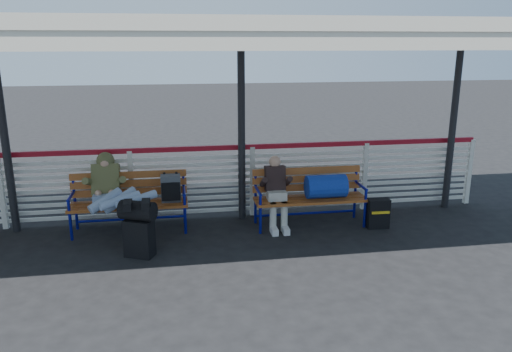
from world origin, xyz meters
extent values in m
plane|color=black|center=(0.00, 0.00, 0.00)|extent=(60.00, 60.00, 0.00)
cube|color=silver|center=(0.00, 1.90, 0.60)|extent=(12.00, 0.04, 1.04)
cube|color=maroon|center=(0.00, 1.90, 1.20)|extent=(12.00, 0.06, 0.08)
cube|color=silver|center=(6.00, 1.90, 0.60)|extent=(0.08, 0.08, 1.20)
cube|color=silver|center=(0.00, 0.90, 3.08)|extent=(12.60, 3.60, 0.16)
cube|color=silver|center=(0.00, -0.85, 2.95)|extent=(12.60, 0.06, 0.30)
cylinder|color=black|center=(-1.80, 1.75, 1.50)|extent=(0.12, 0.12, 3.00)
cylinder|color=black|center=(1.80, 1.75, 1.50)|extent=(0.12, 0.12, 3.00)
cylinder|color=black|center=(5.50, 1.75, 1.50)|extent=(0.12, 0.12, 3.00)
cube|color=black|center=(0.19, 0.46, 0.27)|extent=(0.45, 0.37, 0.53)
cylinder|color=black|center=(0.19, 0.46, 0.67)|extent=(0.55, 0.45, 0.27)
cube|color=#AF5021|center=(-0.01, 1.41, 0.45)|extent=(1.80, 0.50, 0.04)
cube|color=#AF5021|center=(-0.01, 1.67, 0.72)|extent=(1.80, 0.10, 0.40)
cylinder|color=#0D1290|center=(-0.86, 1.21, 0.23)|extent=(0.04, 0.04, 0.45)
cylinder|color=#0D1290|center=(0.84, 1.21, 0.23)|extent=(0.04, 0.04, 0.45)
cylinder|color=#0D1290|center=(-0.86, 1.68, 0.45)|extent=(0.04, 0.04, 0.90)
cylinder|color=#0D1290|center=(0.84, 1.68, 0.45)|extent=(0.04, 0.04, 0.90)
cube|color=#54565D|center=(0.64, 1.43, 0.68)|extent=(0.30, 0.19, 0.42)
cube|color=#AF5021|center=(2.84, 1.22, 0.45)|extent=(1.80, 0.50, 0.04)
cube|color=#AF5021|center=(2.84, 1.48, 0.72)|extent=(1.80, 0.10, 0.40)
cylinder|color=#0D1290|center=(1.99, 1.02, 0.23)|extent=(0.04, 0.04, 0.45)
cylinder|color=#0D1290|center=(3.69, 1.02, 0.23)|extent=(0.04, 0.04, 0.45)
cylinder|color=#0D1290|center=(1.99, 1.49, 0.45)|extent=(0.04, 0.04, 0.90)
cylinder|color=#0D1290|center=(3.69, 1.49, 0.45)|extent=(0.04, 0.04, 0.90)
cylinder|color=navy|center=(3.09, 1.22, 0.66)|extent=(0.64, 0.37, 0.37)
cube|color=#9CB0D2|center=(-0.36, 1.46, 0.54)|extent=(0.36, 0.26, 0.18)
cube|color=brown|center=(-0.36, 1.66, 0.80)|extent=(0.42, 0.38, 0.53)
sphere|color=brown|center=(-0.36, 1.76, 1.08)|extent=(0.28, 0.28, 0.28)
sphere|color=tan|center=(-0.36, 1.72, 1.07)|extent=(0.21, 0.21, 0.21)
cube|color=black|center=(0.07, 0.40, 0.77)|extent=(0.11, 0.27, 0.10)
cube|color=black|center=(0.31, 0.40, 0.77)|extent=(0.11, 0.27, 0.10)
cube|color=#BBB7AA|center=(2.29, 1.25, 0.53)|extent=(0.30, 0.24, 0.16)
cube|color=black|center=(2.29, 1.39, 0.78)|extent=(0.32, 0.23, 0.42)
sphere|color=tan|center=(2.29, 1.41, 1.05)|extent=(0.19, 0.19, 0.19)
cylinder|color=#BBB7AA|center=(2.20, 1.07, 0.24)|extent=(0.11, 0.11, 0.46)
cylinder|color=#BBB7AA|center=(2.38, 1.07, 0.24)|extent=(0.11, 0.11, 0.46)
cube|color=silver|center=(2.20, 0.97, 0.05)|extent=(0.10, 0.24, 0.10)
cube|color=silver|center=(2.38, 0.97, 0.05)|extent=(0.10, 0.24, 0.10)
cube|color=black|center=(3.89, 0.97, 0.24)|extent=(0.35, 0.20, 0.48)
cube|color=gold|center=(3.89, 0.86, 0.29)|extent=(0.29, 0.03, 0.04)
camera|label=1|loc=(0.74, -6.15, 2.89)|focal=35.00mm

